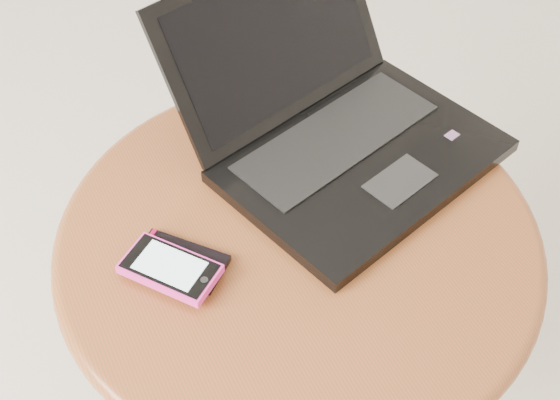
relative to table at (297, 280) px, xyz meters
name	(u,v)px	position (x,y,z in m)	size (l,w,h in m)	color
table	(297,280)	(0.00, 0.00, 0.00)	(0.62, 0.62, 0.49)	#523014
laptop	(337,125)	(0.12, 0.11, 0.14)	(0.44, 0.44, 0.21)	black
phone_black	(180,261)	(-0.15, 0.02, 0.11)	(0.11, 0.12, 0.01)	black
phone_pink	(170,269)	(-0.17, 0.00, 0.12)	(0.12, 0.13, 0.01)	#F830A5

